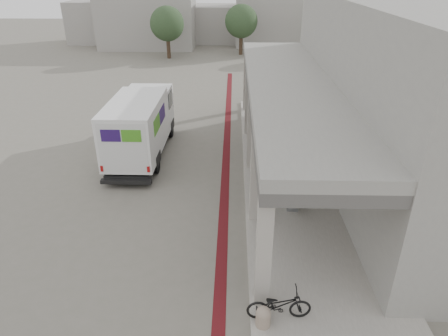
{
  "coord_description": "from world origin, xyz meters",
  "views": [
    {
      "loc": [
        1.31,
        -11.38,
        8.07
      ],
      "look_at": [
        1.0,
        1.35,
        1.6
      ],
      "focal_mm": 32.0,
      "sensor_mm": 36.0,
      "label": 1
    }
  ],
  "objects_px": {
    "bench": "(293,192)",
    "bicycle_black": "(279,305)",
    "utility_cabinet": "(319,160)",
    "fedex_truck": "(141,124)"
  },
  "relations": [
    {
      "from": "fedex_truck",
      "to": "bicycle_black",
      "type": "bearing_deg",
      "value": -60.63
    },
    {
      "from": "utility_cabinet",
      "to": "bicycle_black",
      "type": "relative_size",
      "value": 0.63
    },
    {
      "from": "fedex_truck",
      "to": "bench",
      "type": "relative_size",
      "value": 3.46
    },
    {
      "from": "bench",
      "to": "utility_cabinet",
      "type": "relative_size",
      "value": 1.92
    },
    {
      "from": "bench",
      "to": "bicycle_black",
      "type": "distance_m",
      "value": 5.82
    },
    {
      "from": "utility_cabinet",
      "to": "fedex_truck",
      "type": "bearing_deg",
      "value": 170.07
    },
    {
      "from": "bicycle_black",
      "to": "bench",
      "type": "bearing_deg",
      "value": -14.26
    },
    {
      "from": "bench",
      "to": "bicycle_black",
      "type": "relative_size",
      "value": 1.21
    },
    {
      "from": "fedex_truck",
      "to": "bicycle_black",
      "type": "distance_m",
      "value": 11.32
    },
    {
      "from": "bench",
      "to": "utility_cabinet",
      "type": "distance_m",
      "value": 2.87
    }
  ]
}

